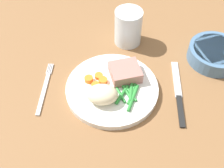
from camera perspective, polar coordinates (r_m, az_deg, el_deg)
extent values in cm
cube|color=brown|center=(69.44, -2.93, -2.42)|extent=(120.00, 90.00, 2.00)
cylinder|color=white|center=(68.43, 0.00, -0.96)|extent=(23.03, 23.03, 1.60)
cube|color=#B2756B|center=(69.01, 2.74, 2.47)|extent=(8.96, 8.56, 2.95)
ellipsoid|color=beige|center=(63.74, -2.06, -2.19)|extent=(7.40, 5.57, 4.12)
cylinder|color=orange|center=(68.78, -4.85, 1.01)|extent=(2.15, 2.15, 1.25)
cylinder|color=orange|center=(68.37, -1.88, 0.70)|extent=(2.20, 2.20, 1.07)
cylinder|color=orange|center=(69.47, -2.56, 1.65)|extent=(2.08, 2.08, 0.94)
cylinder|color=orange|center=(67.61, -3.43, -0.29)|extent=(2.15, 2.15, 0.86)
cylinder|color=#2D8C38|center=(65.80, 2.10, -2.22)|extent=(3.34, 5.82, 0.80)
cylinder|color=#2D8C38|center=(67.12, 3.39, -0.98)|extent=(4.42, 6.91, 0.60)
cylinder|color=#2D8C38|center=(65.35, 4.40, -2.90)|extent=(3.00, 7.85, 0.83)
cylinder|color=#2D8C38|center=(66.11, 4.17, -2.06)|extent=(2.40, 6.30, 0.75)
cylinder|color=#2D8C38|center=(65.81, 4.48, -2.40)|extent=(2.37, 5.84, 0.77)
cylinder|color=#2D8C38|center=(66.90, 2.74, -1.09)|extent=(4.51, 7.52, 0.74)
cylinder|color=#2D8C38|center=(66.16, 1.63, -1.94)|extent=(3.11, 5.57, 0.61)
cylinder|color=#2D8C38|center=(67.13, 4.03, -0.82)|extent=(1.26, 7.05, 0.90)
cube|color=silver|center=(70.34, -14.09, -1.93)|extent=(1.00, 13.00, 0.40)
cube|color=silver|center=(75.60, -13.23, 3.06)|extent=(0.24, 3.60, 0.40)
cube|color=silver|center=(75.49, -12.94, 3.06)|extent=(0.24, 3.60, 0.40)
cube|color=silver|center=(75.39, -12.64, 3.05)|extent=(0.24, 3.60, 0.40)
cube|color=silver|center=(75.29, -12.35, 3.04)|extent=(0.24, 3.60, 0.40)
cube|color=black|center=(67.14, 14.06, -5.50)|extent=(1.30, 9.00, 0.64)
cube|color=silver|center=(73.15, 13.25, 0.99)|extent=(1.70, 12.00, 0.40)
cylinder|color=silver|center=(78.74, 3.37, 11.71)|extent=(7.71, 7.71, 10.23)
cylinder|color=silver|center=(79.96, 3.31, 10.64)|extent=(7.09, 7.09, 6.38)
cylinder|color=#4C7299|center=(80.08, 20.57, 5.88)|extent=(14.41, 14.41, 4.02)
cylinder|color=beige|center=(79.49, 20.74, 6.34)|extent=(12.25, 12.25, 2.21)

